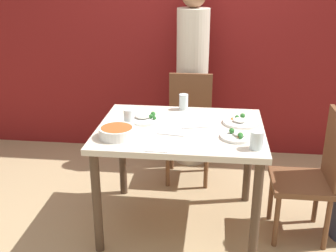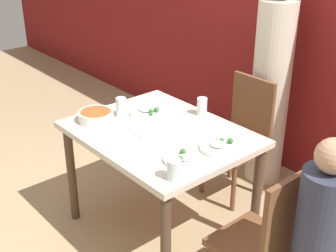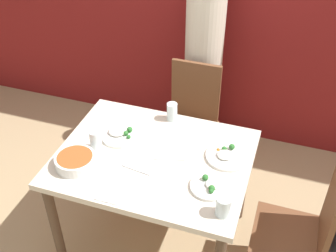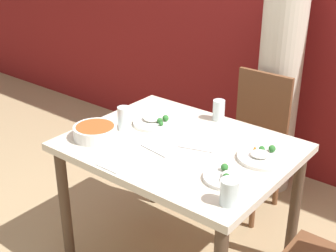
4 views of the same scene
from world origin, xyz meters
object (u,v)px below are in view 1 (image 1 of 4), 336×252
object	(u,v)px
person_adult	(192,82)
plate_rice_adult	(146,118)
chair_adult_spot	(189,125)
chair_child_spot	(313,173)
bowl_curry	(117,132)
glass_water_tall	(257,140)

from	to	relation	value
person_adult	plate_rice_adult	size ratio (longest dim) A/B	6.85
chair_adult_spot	person_adult	size ratio (longest dim) A/B	0.55
chair_adult_spot	chair_child_spot	xyz separation A→B (m)	(0.90, -0.83, 0.00)
chair_child_spot	chair_adult_spot	bearing A→B (deg)	-132.42
plate_rice_adult	person_adult	bearing A→B (deg)	74.74
chair_adult_spot	plate_rice_adult	size ratio (longest dim) A/B	3.78
bowl_curry	glass_water_tall	bearing A→B (deg)	-5.47
person_adult	chair_adult_spot	bearing A→B (deg)	-90.00
bowl_curry	plate_rice_adult	size ratio (longest dim) A/B	0.95
person_adult	glass_water_tall	bearing A→B (deg)	-71.34
bowl_curry	plate_rice_adult	distance (m)	0.36
chair_adult_spot	bowl_curry	bearing A→B (deg)	-111.87
chair_child_spot	plate_rice_adult	bearing A→B (deg)	-96.98
bowl_curry	chair_child_spot	bearing A→B (deg)	8.12
bowl_curry	glass_water_tall	size ratio (longest dim) A/B	2.05
chair_adult_spot	glass_water_tall	distance (m)	1.24
person_adult	bowl_curry	size ratio (longest dim) A/B	7.22
bowl_curry	glass_water_tall	world-z (taller)	glass_water_tall
chair_adult_spot	glass_water_tall	xyz separation A→B (m)	(0.48, -1.10, 0.34)
person_adult	bowl_curry	world-z (taller)	person_adult
chair_adult_spot	glass_water_tall	bearing A→B (deg)	-66.54
chair_adult_spot	chair_child_spot	bearing A→B (deg)	-42.42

